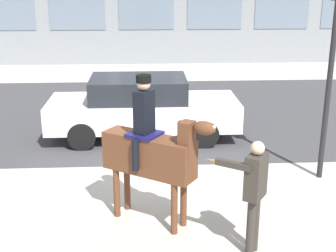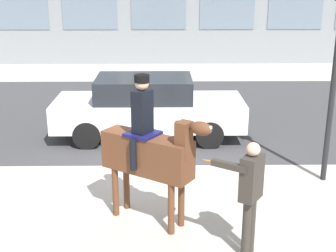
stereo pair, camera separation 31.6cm
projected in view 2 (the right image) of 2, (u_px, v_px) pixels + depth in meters
ground_plane at (155, 175)px, 9.82m from camera, size 80.00×80.00×0.00m
road_surface at (157, 112)px, 14.33m from camera, size 24.91×8.50×0.01m
mounted_horse_lead at (149, 150)px, 7.60m from camera, size 1.81×1.36×2.52m
pedestrian_bystander at (250, 190)px, 6.72m from camera, size 0.91×0.50×1.78m
street_car_near_lane at (148, 107)px, 11.86m from camera, size 4.76×1.86×1.57m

